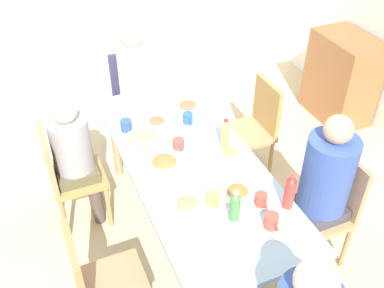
{
  "coord_description": "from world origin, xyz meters",
  "views": [
    {
      "loc": [
        2.16,
        -0.91,
        2.74
      ],
      "look_at": [
        0.0,
        0.0,
        0.92
      ],
      "focal_mm": 41.72,
      "sensor_mm": 36.0,
      "label": 1
    }
  ],
  "objects": [
    {
      "name": "cup_2",
      "position": [
        0.72,
        0.19,
        0.81
      ],
      "size": [
        0.12,
        0.08,
        0.09
      ],
      "color": "#CF4939",
      "rests_on": "dining_table"
    },
    {
      "name": "plate_4",
      "position": [
        -0.63,
        0.23,
        0.78
      ],
      "size": [
        0.25,
        0.25,
        0.04
      ],
      "color": "silver",
      "rests_on": "dining_table"
    },
    {
      "name": "bottle_0",
      "position": [
        0.58,
        0.03,
        0.87
      ],
      "size": [
        0.06,
        0.06,
        0.22
      ],
      "color": "#4C823F",
      "rests_on": "dining_table"
    },
    {
      "name": "ground_plane",
      "position": [
        0.0,
        0.0,
        0.0
      ],
      "size": [
        6.11,
        6.11,
        0.0
      ],
      "primitive_type": "plane",
      "color": "#CEB68B"
    },
    {
      "name": "chair_0",
      "position": [
        0.52,
        0.81,
        0.51
      ],
      "size": [
        0.4,
        0.4,
        0.9
      ],
      "color": "#A58657",
      "rests_on": "ground_plane"
    },
    {
      "name": "person_0",
      "position": [
        0.52,
        0.72,
        0.76
      ],
      "size": [
        0.33,
        0.33,
        1.27
      ],
      "color": "#3D3C38",
      "rests_on": "ground_plane"
    },
    {
      "name": "plate_0",
      "position": [
        0.4,
        0.14,
        0.78
      ],
      "size": [
        0.24,
        0.24,
        0.04
      ],
      "color": "silver",
      "rests_on": "dining_table"
    },
    {
      "name": "person_1",
      "position": [
        -1.33,
        0.0,
        0.75
      ],
      "size": [
        0.3,
        0.3,
        1.25
      ],
      "color": "#383150",
      "rests_on": "ground_plane"
    },
    {
      "name": "chair_3",
      "position": [
        -0.52,
        0.81,
        0.51
      ],
      "size": [
        0.4,
        0.4,
        0.9
      ],
      "color": "tan",
      "rests_on": "ground_plane"
    },
    {
      "name": "cup_0",
      "position": [
        -0.17,
        -0.03,
        0.8
      ],
      "size": [
        0.12,
        0.08,
        0.07
      ],
      "color": "#CF473C",
      "rests_on": "dining_table"
    },
    {
      "name": "side_cabinet",
      "position": [
        -0.98,
        2.09,
        0.45
      ],
      "size": [
        0.7,
        0.44,
        0.9
      ],
      "primitive_type": "cube",
      "color": "#945C35",
      "rests_on": "ground_plane"
    },
    {
      "name": "bottle_2",
      "position": [
        -0.05,
        0.28,
        0.88
      ],
      "size": [
        0.06,
        0.06,
        0.24
      ],
      "color": "tan",
      "rests_on": "dining_table"
    },
    {
      "name": "chair_1",
      "position": [
        -1.42,
        0.0,
        0.51
      ],
      "size": [
        0.4,
        0.4,
        0.9
      ],
      "color": "#342D4C",
      "rests_on": "ground_plane"
    },
    {
      "name": "cup_1",
      "position": [
        -0.86,
        0.17,
        0.8
      ],
      "size": [
        0.11,
        0.08,
        0.07
      ],
      "color": "white",
      "rests_on": "dining_table"
    },
    {
      "name": "cup_5",
      "position": [
        -0.43,
        0.15,
        0.81
      ],
      "size": [
        0.11,
        0.07,
        0.09
      ],
      "color": "#2C569E",
      "rests_on": "dining_table"
    },
    {
      "name": "cup_6",
      "position": [
        -0.52,
        -0.31,
        0.81
      ],
      "size": [
        0.12,
        0.08,
        0.09
      ],
      "color": "#31509D",
      "rests_on": "dining_table"
    },
    {
      "name": "chair_4",
      "position": [
        -0.52,
        -0.81,
        0.51
      ],
      "size": [
        0.4,
        0.4,
        0.9
      ],
      "color": "#B48248",
      "rests_on": "ground_plane"
    },
    {
      "name": "chair_2",
      "position": [
        0.52,
        -0.81,
        0.51
      ],
      "size": [
        0.4,
        0.4,
        0.9
      ],
      "color": "#A37B56",
      "rests_on": "ground_plane"
    },
    {
      "name": "dining_table",
      "position": [
        0.0,
        0.0,
        0.68
      ],
      "size": [
        2.08,
        0.86,
        0.77
      ],
      "color": "#ACCBDA",
      "rests_on": "ground_plane"
    },
    {
      "name": "bowl_0",
      "position": [
        0.04,
        -0.21,
        0.82
      ],
      "size": [
        0.2,
        0.2,
        0.12
      ],
      "color": "beige",
      "rests_on": "dining_table"
    },
    {
      "name": "cup_4",
      "position": [
        0.55,
        0.23,
        0.81
      ],
      "size": [
        0.11,
        0.07,
        0.08
      ],
      "color": "#D44533",
      "rests_on": "dining_table"
    },
    {
      "name": "bottle_1",
      "position": [
        0.62,
        0.37,
        0.88
      ],
      "size": [
        0.07,
        0.07,
        0.25
      ],
      "color": "red",
      "rests_on": "dining_table"
    },
    {
      "name": "bowl_1",
      "position": [
        -0.26,
        -0.27,
        0.82
      ],
      "size": [
        0.27,
        0.27,
        0.11
      ],
      "color": "beige",
      "rests_on": "dining_table"
    },
    {
      "name": "plate_2",
      "position": [
        0.05,
        0.27,
        0.78
      ],
      "size": [
        0.2,
        0.2,
        0.04
      ],
      "color": "white",
      "rests_on": "dining_table"
    },
    {
      "name": "cup_3",
      "position": [
        0.42,
        -0.04,
        0.8
      ],
      "size": [
        0.12,
        0.08,
        0.07
      ],
      "color": "#EECD54",
      "rests_on": "dining_table"
    },
    {
      "name": "plate_3",
      "position": [
        0.38,
        -0.19,
        0.78
      ],
      "size": [
        0.23,
        0.23,
        0.04
      ],
      "color": "silver",
      "rests_on": "dining_table"
    },
    {
      "name": "plate_1",
      "position": [
        -0.52,
        -0.07,
        0.78
      ],
      "size": [
        0.21,
        0.21,
        0.04
      ],
      "color": "beige",
      "rests_on": "dining_table"
    },
    {
      "name": "person_4",
      "position": [
        -0.52,
        -0.72,
        0.68
      ],
      "size": [
        0.3,
        0.3,
        1.14
      ],
      "color": "brown",
      "rests_on": "ground_plane"
    }
  ]
}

